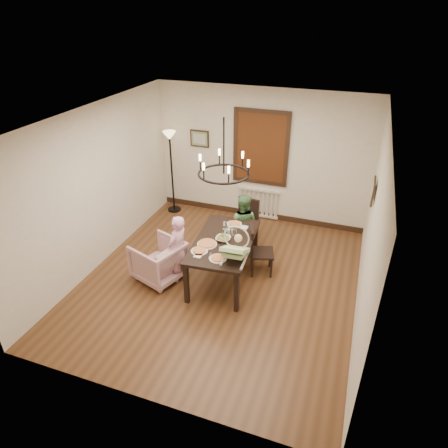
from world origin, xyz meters
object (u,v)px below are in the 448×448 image
Objects in this scene: drinking_glass at (223,237)px; floor_lamp at (172,173)px; elderly_woman at (178,254)px; armchair at (159,261)px; chair_far at (244,224)px; dining_table at (224,245)px; baby_bouncer at (235,248)px; chair_right at (262,250)px; seated_man at (242,229)px.

floor_lamp reaches higher than drinking_glass.
elderly_woman is 7.77× the size of drinking_glass.
drinking_glass is (1.04, 0.34, 0.49)m from armchair.
chair_far is 0.96× the size of elderly_woman.
dining_table is 0.63m from baby_bouncer.
floor_lamp is (-1.94, 2.05, 0.21)m from dining_table.
chair_right is at bearing 35.50° from drinking_glass.
elderly_woman reaches higher than dining_table.
seated_man is at bearing -29.65° from floor_lamp.
elderly_woman is at bearing 166.36° from baby_bouncer.
chair_right is (0.56, 0.40, -0.23)m from dining_table.
chair_far is 1.66× the size of baby_bouncer.
drinking_glass is (-0.57, -0.41, 0.38)m from chair_right.
armchair is 1.20m from drinking_glass.
floor_lamp is (-1.92, 2.06, 0.06)m from drinking_glass.
seated_man is at bearing 98.67° from baby_bouncer.
dining_table is 0.96× the size of floor_lamp.
armchair is 0.77× the size of elderly_woman.
floor_lamp reaches higher than dining_table.
floor_lamp is at bearing 133.04° from drinking_glass.
baby_bouncer reaches higher than dining_table.
seated_man is (-0.52, 0.52, 0.04)m from chair_right.
chair_far is (0.02, 1.11, -0.21)m from dining_table.
baby_bouncer is 0.32× the size of floor_lamp.
floor_lamp is at bearing -31.51° from seated_man.
seated_man is (1.10, 1.27, 0.14)m from armchair.
chair_far is at bearing 20.61° from chair_right.
floor_lamp is at bearing -140.55° from armchair.
chair_far is at bearing 98.18° from baby_bouncer.
chair_far is 0.98× the size of seated_man.
seated_man is (0.04, 0.92, -0.20)m from dining_table.
chair_right reaches higher than drinking_glass.
elderly_woman is 1.41m from seated_man.
elderly_woman is (-0.72, -0.26, -0.19)m from dining_table.
drinking_glass is at bearing -46.96° from floor_lamp.
chair_far reaches higher than dining_table.
drinking_glass is at bearing 108.80° from chair_right.
dining_table is at bearing 85.39° from seated_man.
chair_far is 1.56m from elderly_woman.
seated_man reaches higher than chair_far.
armchair is 2.61m from floor_lamp.
elderly_woman reaches higher than armchair.
dining_table is at bearing 121.29° from elderly_woman.
drinking_glass is at bearing 84.72° from seated_man.
dining_table reaches higher than armchair.
chair_right is 1.01m from baby_bouncer.
armchair is (-1.07, -1.47, -0.13)m from chair_far.
seated_man is 0.55× the size of floor_lamp.
chair_right is 0.92× the size of seated_man.
armchair is at bearing 47.26° from seated_man.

